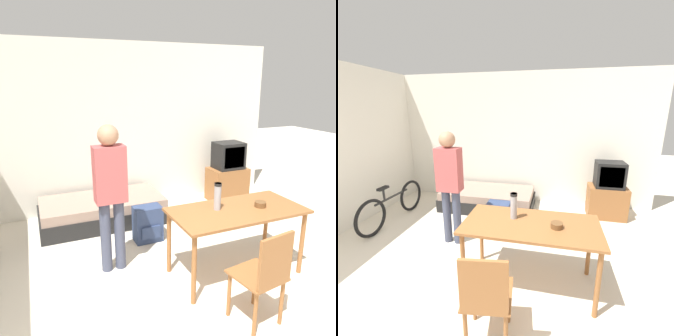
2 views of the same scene
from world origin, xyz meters
TOP-DOWN VIEW (x-y plane):
  - wall_back at (0.00, 3.61)m, footprint 5.78×0.06m
  - daybed at (-0.35, 3.03)m, footprint 1.84×0.93m
  - tv at (1.92, 3.11)m, footprint 0.67×0.45m
  - dining_table at (0.72, 1.11)m, footprint 1.47×0.72m
  - wooden_chair at (0.47, 0.31)m, footprint 0.45×0.45m
  - person_standing at (-0.51, 1.72)m, footprint 0.34×0.22m
  - thermos_flask at (0.52, 1.19)m, footprint 0.08×0.08m
  - mate_bowl at (1.00, 1.07)m, footprint 0.13×0.13m
  - backpack at (0.08, 2.21)m, footprint 0.37×0.27m

SIDE VIEW (x-z plane):
  - daybed at x=-0.35m, z-range 0.00..0.38m
  - backpack at x=0.08m, z-range 0.00..0.48m
  - tv at x=1.92m, z-range -0.05..1.00m
  - wooden_chair at x=0.47m, z-range 0.06..0.98m
  - dining_table at x=0.72m, z-range 0.30..1.06m
  - mate_bowl at x=1.00m, z-range 0.77..0.83m
  - thermos_flask at x=0.52m, z-range 0.78..1.08m
  - person_standing at x=-0.51m, z-range 0.14..1.81m
  - wall_back at x=0.00m, z-range 0.00..2.70m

